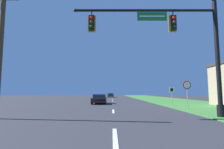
{
  "coord_description": "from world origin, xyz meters",
  "views": [
    {
      "loc": [
        -0.1,
        0.09,
        1.49
      ],
      "look_at": [
        0.0,
        28.61,
        4.39
      ],
      "focal_mm": 28.0,
      "sensor_mm": 36.0,
      "label": 1
    }
  ],
  "objects": [
    {
      "name": "far_car",
      "position": [
        -0.49,
        51.88,
        0.61
      ],
      "size": [
        1.82,
        4.59,
        1.19
      ],
      "color": "black",
      "rests_on": "ground"
    },
    {
      "name": "car_ahead",
      "position": [
        -1.76,
        23.1,
        0.6
      ],
      "size": [
        1.89,
        4.52,
        1.19
      ],
      "color": "black",
      "rests_on": "ground"
    },
    {
      "name": "road_center_line",
      "position": [
        0.0,
        22.0,
        0.01
      ],
      "size": [
        0.16,
        34.8,
        0.01
      ],
      "color": "silver",
      "rests_on": "ground"
    },
    {
      "name": "route_sign_post",
      "position": [
        6.53,
        19.51,
        1.53
      ],
      "size": [
        0.55,
        0.06,
        2.03
      ],
      "color": "gray",
      "rests_on": "grass_verge_right"
    },
    {
      "name": "signal_mast",
      "position": [
        4.18,
        10.65,
        4.54
      ],
      "size": [
        9.17,
        0.47,
        7.49
      ],
      "color": "black",
      "rests_on": "grass_verge_right"
    },
    {
      "name": "stop_sign",
      "position": [
        6.84,
        16.26,
        1.86
      ],
      "size": [
        0.76,
        0.07,
        2.5
      ],
      "color": "gray",
      "rests_on": "grass_verge_right"
    },
    {
      "name": "grass_verge_right",
      "position": [
        10.5,
        30.0,
        0.02
      ],
      "size": [
        10.0,
        110.0,
        0.04
      ],
      "color": "#428438",
      "rests_on": "ground"
    },
    {
      "name": "utility_pole_near",
      "position": [
        -6.65,
        10.12,
        4.16
      ],
      "size": [
        1.8,
        0.26,
        8.02
      ],
      "color": "#4C3823",
      "rests_on": "ground"
    }
  ]
}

